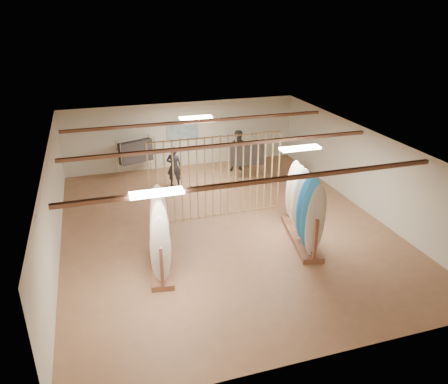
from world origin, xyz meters
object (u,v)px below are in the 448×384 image
object	(u,v)px
rack_right	(303,217)
rack_left	(161,245)
shopper_a	(174,164)
shopper_b	(239,149)
clothing_rack_b	(247,154)
clothing_rack_a	(136,152)

from	to	relation	value
rack_right	rack_left	bearing A→B (deg)	-164.59
rack_right	shopper_a	bearing A→B (deg)	129.47
rack_left	shopper_b	world-z (taller)	rack_left
rack_left	clothing_rack_b	xyz separation A→B (m)	(4.48, 5.64, 0.30)
rack_left	shopper_b	xyz separation A→B (m)	(4.44, 6.41, 0.31)
rack_left	clothing_rack_a	bearing A→B (deg)	96.38
rack_right	clothing_rack_a	size ratio (longest dim) A/B	1.77
shopper_a	shopper_b	world-z (taller)	shopper_b
clothing_rack_a	shopper_a	xyz separation A→B (m)	(1.26, -1.61, -0.13)
rack_right	shopper_a	world-z (taller)	rack_right
clothing_rack_a	shopper_b	distance (m)	4.28
rack_right	shopper_a	xyz separation A→B (m)	(-2.81, 5.31, 0.15)
shopper_a	rack_left	bearing A→B (deg)	98.02
clothing_rack_a	rack_right	bearing A→B (deg)	-80.92
rack_right	clothing_rack_b	world-z (taller)	rack_right
rack_left	shopper_a	distance (m)	5.80
rack_right	shopper_b	xyz separation A→B (m)	(0.14, 6.13, 0.24)
rack_left	shopper_b	size ratio (longest dim) A/B	1.10
shopper_b	clothing_rack_a	bearing A→B (deg)	-179.76
rack_left	clothing_rack_b	size ratio (longest dim) A/B	1.44
shopper_a	shopper_b	xyz separation A→B (m)	(2.95, 0.81, 0.10)
shopper_b	clothing_rack_b	bearing A→B (deg)	-76.33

